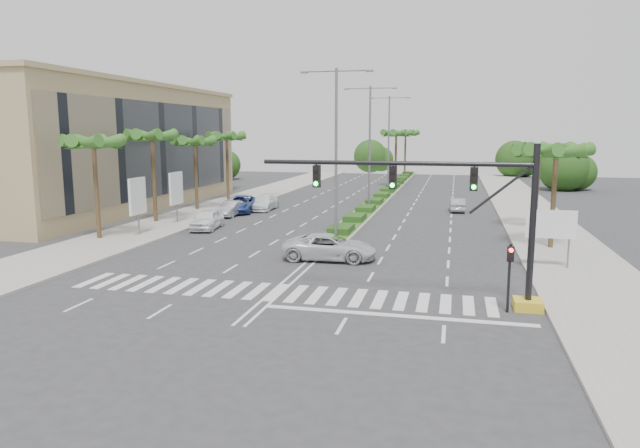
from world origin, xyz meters
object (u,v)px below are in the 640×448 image
(car_parked_c, at_px, (241,204))
(car_parked_d, at_px, (264,203))
(car_parked_b, at_px, (231,209))
(car_right, at_px, (457,205))
(car_crossing, at_px, (330,247))
(car_parked_a, at_px, (207,220))

(car_parked_c, bearing_deg, car_parked_d, 45.53)
(car_parked_d, bearing_deg, car_parked_b, -110.39)
(car_parked_c, distance_m, car_right, 21.00)
(car_parked_c, xyz_separation_m, car_crossing, (12.77, -18.20, -0.00))
(car_parked_b, bearing_deg, car_parked_d, 71.90)
(car_crossing, height_order, car_right, car_crossing)
(car_parked_b, relative_size, car_parked_d, 0.84)
(car_crossing, bearing_deg, car_parked_d, 25.80)
(car_parked_b, relative_size, car_right, 1.06)
(car_parked_a, xyz_separation_m, car_right, (19.38, 15.15, -0.13))
(car_parked_a, bearing_deg, car_crossing, -42.94)
(car_parked_a, relative_size, car_parked_b, 1.09)
(car_parked_b, distance_m, car_right, 21.80)
(car_parked_b, height_order, car_right, car_parked_b)
(car_parked_b, xyz_separation_m, car_crossing, (12.77, -15.63, 0.09))
(car_parked_c, bearing_deg, car_crossing, -62.05)
(car_parked_d, distance_m, car_crossing, 23.17)
(car_parked_a, height_order, car_parked_d, car_parked_a)
(car_parked_c, relative_size, car_right, 1.44)
(car_crossing, distance_m, car_right, 24.76)
(car_parked_c, height_order, car_right, car_parked_c)
(car_right, bearing_deg, car_crossing, 69.47)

